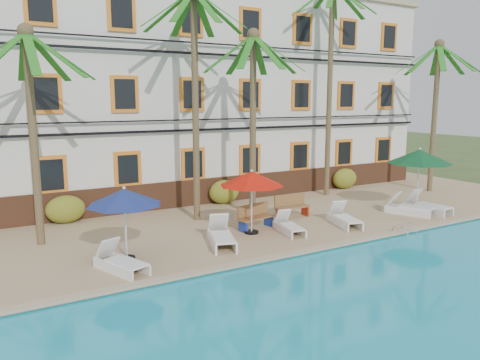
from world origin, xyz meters
TOP-DOWN VIEW (x-y plane):
  - ground at (0.00, 0.00)m, footprint 100.00×100.00m
  - pool_deck at (0.00, 5.00)m, footprint 30.00×12.00m
  - pool_coping at (0.00, -0.90)m, footprint 30.00×0.35m
  - hotel_building at (0.00, 9.98)m, footprint 25.40×6.44m
  - palm_a at (-8.36, 4.18)m, footprint 4.11×4.11m
  - palm_b at (-2.46, 4.50)m, footprint 4.11×4.11m
  - palm_c at (-0.17, 3.97)m, footprint 4.11×4.11m
  - palm_d at (5.31, 5.74)m, footprint 4.11×4.11m
  - palm_e at (10.76, 3.83)m, footprint 4.11×4.11m
  - shrub_left at (-7.14, 6.60)m, footprint 1.50×0.90m
  - shrub_mid at (-0.11, 6.60)m, footprint 1.50×0.90m
  - shrub_right at (7.32, 6.60)m, footprint 1.50×0.90m
  - umbrella_blue at (-6.31, 1.25)m, footprint 2.25×2.25m
  - umbrella_red at (-1.57, 1.76)m, footprint 2.34×2.34m
  - umbrella_green at (6.53, 1.19)m, footprint 2.75×2.75m
  - lounger_a at (-6.75, 0.38)m, footprint 1.23×1.94m
  - lounger_b at (-3.16, 1.09)m, footprint 1.34×2.15m
  - lounger_c at (-0.37, 1.13)m, footprint 0.89×1.75m
  - lounger_d at (2.08, 0.91)m, footprint 1.13×1.96m
  - lounger_e at (5.66, 0.88)m, footprint 1.39×2.01m
  - lounger_f at (6.57, 0.70)m, footprint 0.91×2.08m
  - bench_left at (-1.15, 2.21)m, footprint 1.56×0.74m
  - bench_right at (1.09, 2.95)m, footprint 1.50×0.48m
  - pool_ladder at (3.26, -1.00)m, footprint 0.54×0.74m

SIDE VIEW (x-z plane):
  - ground at x=0.00m, z-range 0.00..0.00m
  - pool_deck at x=0.00m, z-range 0.00..0.25m
  - pool_ladder at x=3.26m, z-range -0.12..0.62m
  - pool_coping at x=0.00m, z-range 0.25..0.31m
  - lounger_c at x=-0.37m, z-range 0.11..0.90m
  - lounger_a at x=-6.75m, z-range 0.10..0.96m
  - lounger_d at x=2.08m, z-range 0.10..0.97m
  - lounger_e at x=5.66m, z-range 0.09..0.99m
  - lounger_f at x=6.57m, z-range 0.08..1.03m
  - lounger_b at x=-3.16m, z-range 0.08..1.04m
  - bench_left at x=-1.15m, z-range 0.26..1.18m
  - bench_right at x=1.09m, z-range 0.26..1.18m
  - shrub_left at x=-7.14m, z-range 0.25..1.35m
  - shrub_mid at x=-0.11m, z-range 0.25..1.35m
  - shrub_right at x=7.32m, z-range 0.25..1.35m
  - umbrella_blue at x=-6.31m, z-range 1.04..3.29m
  - umbrella_red at x=-1.57m, z-range 1.07..3.41m
  - umbrella_green at x=6.53m, z-range 1.23..3.97m
  - palm_a at x=-8.36m, z-range 1.30..8.42m
  - palm_c at x=-0.17m, z-range 1.33..8.87m
  - palm_e at x=10.76m, z-range 1.35..9.13m
  - hotel_building at x=0.00m, z-range 0.26..10.49m
  - palm_b at x=-2.46m, z-range 1.44..10.49m
  - palm_d at x=5.31m, z-range 1.52..11.92m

